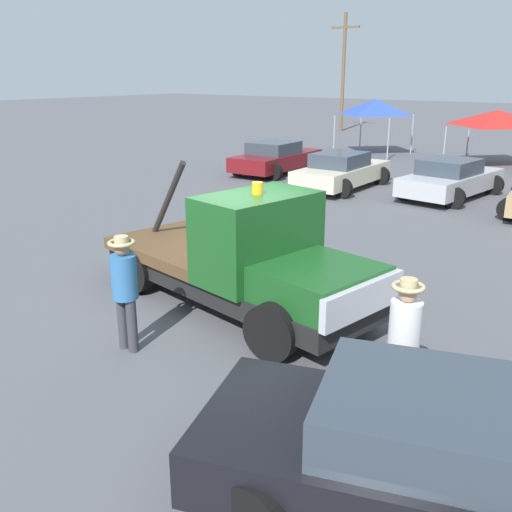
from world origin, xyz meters
The scene contains 11 objects.
ground_plane centered at (0.00, 0.00, 0.00)m, with size 160.00×160.00×0.00m, color #545459.
tow_truck centered at (0.34, -0.06, 0.93)m, with size 5.96×2.92×2.51m.
foreground_car centered at (4.94, -2.90, 0.65)m, with size 5.34×3.41×1.34m.
person_near_truck centered at (3.84, -1.48, 1.06)m, with size 0.40×0.40×1.79m.
person_at_hood centered at (-0.21, -2.35, 1.07)m, with size 0.40×0.40×1.82m.
parked_car_maroon centered at (-7.67, 12.42, 0.65)m, with size 2.59×4.65×1.34m.
parked_car_cream centered at (-3.78, 11.03, 0.65)m, with size 2.42×4.60×1.34m.
parked_car_silver centered at (-0.03, 11.83, 0.65)m, with size 2.78×4.67×1.34m.
canopy_tent_blue centered at (-6.95, 20.28, 2.41)m, with size 3.06×3.06×2.81m.
canopy_tent_red centered at (-0.81, 20.00, 2.15)m, with size 3.48×3.48×2.51m.
utility_pole centered at (-14.41, 30.53, 4.31)m, with size 2.20×0.24×8.09m.
Camera 1 is at (6.13, -7.58, 4.09)m, focal length 40.00 mm.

